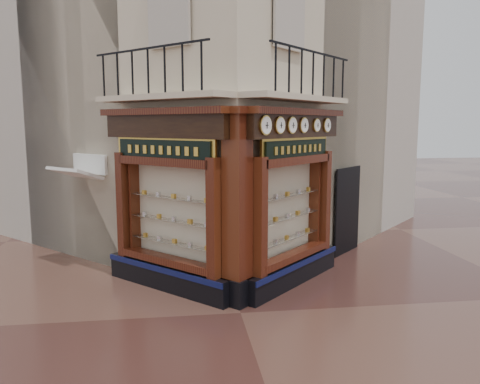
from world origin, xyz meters
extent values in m
plane|color=#43241F|center=(0.00, 0.00, 0.00)|extent=(80.00, 80.00, 0.00)
cube|color=beige|center=(0.00, 6.16, 6.00)|extent=(11.31, 11.31, 12.00)
cube|color=#BBAFA3|center=(-2.47, 8.63, 5.50)|extent=(11.31, 11.31, 11.00)
cube|color=#BBAFA3|center=(2.47, 8.63, 5.50)|extent=(11.31, 11.31, 11.00)
cube|color=black|center=(-1.44, 1.54, 0.28)|extent=(2.72, 2.72, 0.55)
cube|color=#0C113F|center=(-1.57, 1.41, 0.49)|extent=(2.50, 2.50, 0.12)
cube|color=#39100A|center=(-0.45, 0.55, 1.77)|extent=(0.37, 0.37, 2.45)
cube|color=#39100A|center=(-2.43, 2.53, 1.77)|extent=(0.37, 0.37, 2.45)
cube|color=beige|center=(-1.20, 1.77, 1.75)|extent=(1.80, 1.80, 2.10)
cube|color=black|center=(-1.42, 1.55, 3.60)|extent=(2.69, 2.69, 0.50)
cube|color=#39100A|center=(-1.47, 1.50, 3.91)|extent=(2.86, 2.86, 0.14)
cube|color=black|center=(1.44, 1.54, 0.28)|extent=(2.72, 2.72, 0.55)
cube|color=#0C113F|center=(1.57, 1.41, 0.49)|extent=(2.50, 2.50, 0.12)
cube|color=#39100A|center=(0.45, 0.55, 1.77)|extent=(0.37, 0.37, 2.45)
cube|color=#39100A|center=(2.43, 2.53, 1.77)|extent=(0.37, 0.37, 2.45)
cube|color=beige|center=(1.20, 1.77, 1.75)|extent=(1.80, 1.80, 2.10)
cube|color=black|center=(1.42, 1.55, 3.60)|extent=(2.69, 2.69, 0.50)
cube|color=#39100A|center=(1.47, 1.50, 3.91)|extent=(2.86, 2.86, 0.14)
cube|color=black|center=(0.00, 0.50, 0.28)|extent=(0.78, 0.78, 0.55)
cube|color=#39100A|center=(0.00, 0.50, 2.20)|extent=(0.64, 0.64, 3.50)
cube|color=#39100A|center=(0.00, 0.50, 3.91)|extent=(0.85, 0.85, 0.14)
cube|color=beige|center=(-1.48, 1.49, 4.20)|extent=(2.97, 2.97, 0.12)
cube|color=black|center=(-1.72, 1.26, 5.15)|extent=(2.36, 2.36, 0.04)
cube|color=beige|center=(1.48, 1.49, 4.20)|extent=(2.97, 2.97, 0.12)
cube|color=black|center=(1.72, 1.26, 5.15)|extent=(2.36, 2.36, 0.04)
cylinder|color=gold|center=(0.55, 0.45, 3.62)|extent=(0.31, 0.31, 0.39)
cylinder|color=white|center=(0.57, 0.43, 3.62)|extent=(0.25, 0.25, 0.34)
cube|color=black|center=(0.58, 0.42, 3.62)|extent=(0.02, 0.02, 0.13)
cube|color=black|center=(0.58, 0.42, 3.62)|extent=(0.08, 0.08, 0.01)
cylinder|color=gold|center=(0.91, 0.82, 3.62)|extent=(0.29, 0.29, 0.36)
cylinder|color=white|center=(0.93, 0.80, 3.62)|extent=(0.23, 0.23, 0.31)
cube|color=black|center=(0.94, 0.79, 3.62)|extent=(0.02, 0.02, 0.12)
cube|color=black|center=(0.94, 0.79, 3.62)|extent=(0.07, 0.07, 0.01)
cylinder|color=gold|center=(1.25, 1.16, 3.62)|extent=(0.29, 0.29, 0.36)
cylinder|color=white|center=(1.27, 1.13, 3.62)|extent=(0.23, 0.23, 0.31)
cube|color=black|center=(1.28, 1.12, 3.62)|extent=(0.02, 0.02, 0.12)
cube|color=black|center=(1.28, 1.12, 3.62)|extent=(0.07, 0.07, 0.01)
cylinder|color=gold|center=(1.60, 1.51, 3.62)|extent=(0.28, 0.28, 0.35)
cylinder|color=white|center=(1.62, 1.49, 3.62)|extent=(0.23, 0.23, 0.30)
cube|color=black|center=(1.63, 1.48, 3.62)|extent=(0.02, 0.02, 0.12)
cube|color=black|center=(1.63, 1.48, 3.62)|extent=(0.07, 0.07, 0.01)
cylinder|color=gold|center=(2.01, 1.92, 3.62)|extent=(0.25, 0.25, 0.31)
cylinder|color=white|center=(2.04, 1.90, 3.62)|extent=(0.20, 0.20, 0.27)
cube|color=black|center=(2.05, 1.89, 3.62)|extent=(0.02, 0.02, 0.10)
cube|color=black|center=(2.05, 1.89, 3.62)|extent=(0.06, 0.06, 0.01)
cylinder|color=gold|center=(2.38, 2.29, 3.62)|extent=(0.27, 0.27, 0.34)
cylinder|color=white|center=(2.40, 2.26, 3.62)|extent=(0.22, 0.22, 0.29)
cube|color=black|center=(2.41, 2.25, 3.62)|extent=(0.02, 0.02, 0.11)
cube|color=black|center=(2.41, 2.25, 3.62)|extent=(0.07, 0.07, 0.01)
cube|color=gold|center=(-1.45, 1.53, 3.10)|extent=(2.11, 2.11, 0.57)
cube|color=black|center=(-1.48, 1.50, 3.10)|extent=(1.97, 1.97, 0.42)
cube|color=gold|center=(1.45, 1.53, 3.10)|extent=(1.98, 1.98, 0.53)
cube|color=black|center=(1.48, 1.50, 3.10)|extent=(1.84, 1.84, 0.40)
camera|label=1|loc=(-1.16, -8.59, 3.62)|focal=35.00mm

